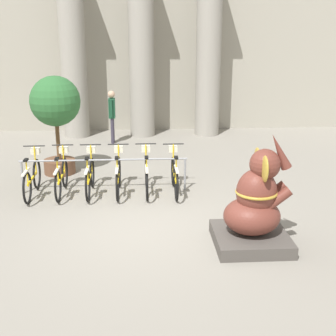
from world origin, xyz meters
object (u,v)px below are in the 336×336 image
potted_tree (56,108)px  bicycle_5 (175,175)px  bicycle_2 (90,176)px  bicycle_3 (118,175)px  bicycle_1 (62,176)px  elephant_statue (255,209)px  bicycle_4 (146,175)px  bicycle_0 (32,177)px  person_pedestrian (112,112)px

potted_tree → bicycle_5: bearing=-29.7°
bicycle_2 → bicycle_3: bearing=-0.1°
bicycle_1 → elephant_statue: size_ratio=0.84×
bicycle_2 → bicycle_4: same height
bicycle_3 → bicycle_4: (0.63, 0.00, 0.00)m
bicycle_2 → bicycle_0: bearing=-178.0°
bicycle_3 → potted_tree: (-1.57, 1.56, 1.26)m
bicycle_3 → elephant_statue: size_ratio=0.84×
bicycle_0 → bicycle_3: same height
bicycle_2 → potted_tree: bearing=120.8°
bicycle_5 → potted_tree: (-2.84, 1.62, 1.26)m
person_pedestrian → bicycle_4: bearing=-77.9°
elephant_statue → bicycle_4: bearing=122.9°
bicycle_0 → potted_tree: bearing=78.2°
bicycle_2 → elephant_statue: elephant_statue is taller
elephant_statue → potted_tree: bearing=132.6°
bicycle_2 → potted_tree: 2.22m
bicycle_4 → potted_tree: potted_tree is taller
bicycle_2 → bicycle_5: 1.90m
bicycle_2 → potted_tree: potted_tree is taller
bicycle_5 → elephant_statue: 2.98m
bicycle_1 → person_pedestrian: 4.81m
person_pedestrian → potted_tree: 3.43m
bicycle_3 → potted_tree: potted_tree is taller
bicycle_0 → bicycle_1: size_ratio=1.00×
bicycle_1 → bicycle_0: bearing=-175.0°
bicycle_2 → bicycle_3: same height
bicycle_0 → bicycle_3: size_ratio=1.00×
bicycle_1 → person_pedestrian: (0.90, 4.69, 0.59)m
bicycle_0 → person_pedestrian: person_pedestrian is taller
bicycle_5 → bicycle_1: bearing=178.5°
bicycle_3 → potted_tree: 2.55m
bicycle_5 → person_pedestrian: person_pedestrian is taller
bicycle_3 → person_pedestrian: size_ratio=1.01×
bicycle_5 → person_pedestrian: size_ratio=1.01×
bicycle_2 → person_pedestrian: size_ratio=1.01×
bicycle_3 → bicycle_0: bearing=-178.7°
bicycle_2 → bicycle_5: same height
elephant_statue → bicycle_3: bearing=131.2°
bicycle_0 → potted_tree: potted_tree is taller
bicycle_3 → elephant_statue: (2.43, -2.78, 0.26)m
elephant_statue → person_pedestrian: (-2.80, 7.49, 0.33)m
bicycle_0 → potted_tree: 2.07m
bicycle_4 → bicycle_1: bearing=179.7°
bicycle_4 → potted_tree: size_ratio=0.68×
bicycle_5 → bicycle_0: bearing=179.8°
bicycle_5 → elephant_statue: size_ratio=0.84×
bicycle_2 → bicycle_1: bearing=178.9°
bicycle_2 → person_pedestrian: person_pedestrian is taller
bicycle_0 → bicycle_2: (1.27, 0.04, 0.00)m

